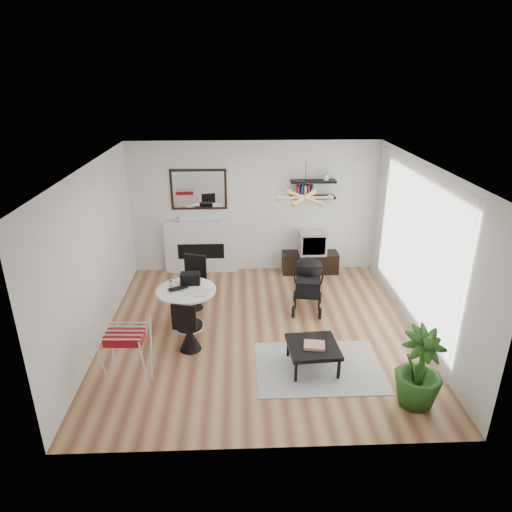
{
  "coord_description": "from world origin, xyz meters",
  "views": [
    {
      "loc": [
        -0.31,
        -6.44,
        3.98
      ],
      "look_at": [
        -0.04,
        0.4,
        1.16
      ],
      "focal_mm": 32.0,
      "sensor_mm": 36.0,
      "label": 1
    }
  ],
  "objects_px": {
    "dining_table": "(187,303)",
    "crt_tv": "(312,242)",
    "fireplace": "(201,241)",
    "potted_plant": "(419,369)",
    "tv_console": "(310,262)",
    "stroller": "(308,286)",
    "drying_rack": "(128,355)",
    "coffee_table": "(313,348)"
  },
  "relations": [
    {
      "from": "tv_console",
      "to": "dining_table",
      "type": "bearing_deg",
      "value": -137.54
    },
    {
      "from": "tv_console",
      "to": "drying_rack",
      "type": "height_order",
      "value": "drying_rack"
    },
    {
      "from": "crt_tv",
      "to": "potted_plant",
      "type": "distance_m",
      "value": 4.17
    },
    {
      "from": "drying_rack",
      "to": "coffee_table",
      "type": "height_order",
      "value": "drying_rack"
    },
    {
      "from": "drying_rack",
      "to": "stroller",
      "type": "bearing_deg",
      "value": 39.39
    },
    {
      "from": "dining_table",
      "to": "stroller",
      "type": "xyz_separation_m",
      "value": [
        2.06,
        0.59,
        -0.03
      ]
    },
    {
      "from": "fireplace",
      "to": "dining_table",
      "type": "xyz_separation_m",
      "value": [
        -0.07,
        -2.28,
        -0.22
      ]
    },
    {
      "from": "stroller",
      "to": "drying_rack",
      "type": "bearing_deg",
      "value": -133.83
    },
    {
      "from": "fireplace",
      "to": "drying_rack",
      "type": "distance_m",
      "value": 3.77
    },
    {
      "from": "tv_console",
      "to": "drying_rack",
      "type": "xyz_separation_m",
      "value": [
        -2.98,
        -3.56,
        0.23
      ]
    },
    {
      "from": "tv_console",
      "to": "crt_tv",
      "type": "xyz_separation_m",
      "value": [
        0.03,
        -0.0,
        0.45
      ]
    },
    {
      "from": "coffee_table",
      "to": "crt_tv",
      "type": "bearing_deg",
      "value": 81.61
    },
    {
      "from": "fireplace",
      "to": "crt_tv",
      "type": "xyz_separation_m",
      "value": [
        2.3,
        -0.14,
        -0.02
      ]
    },
    {
      "from": "tv_console",
      "to": "crt_tv",
      "type": "bearing_deg",
      "value": -6.59
    },
    {
      "from": "fireplace",
      "to": "tv_console",
      "type": "distance_m",
      "value": 2.32
    },
    {
      "from": "fireplace",
      "to": "coffee_table",
      "type": "relative_size",
      "value": 2.89
    },
    {
      "from": "potted_plant",
      "to": "fireplace",
      "type": "bearing_deg",
      "value": 125.28
    },
    {
      "from": "fireplace",
      "to": "crt_tv",
      "type": "height_order",
      "value": "fireplace"
    },
    {
      "from": "fireplace",
      "to": "dining_table",
      "type": "distance_m",
      "value": 2.29
    },
    {
      "from": "fireplace",
      "to": "coffee_table",
      "type": "distance_m",
      "value": 3.9
    },
    {
      "from": "potted_plant",
      "to": "tv_console",
      "type": "bearing_deg",
      "value": 100.16
    },
    {
      "from": "fireplace",
      "to": "potted_plant",
      "type": "bearing_deg",
      "value": -54.72
    },
    {
      "from": "crt_tv",
      "to": "stroller",
      "type": "bearing_deg",
      "value": -101.26
    },
    {
      "from": "stroller",
      "to": "potted_plant",
      "type": "bearing_deg",
      "value": -58.88
    },
    {
      "from": "potted_plant",
      "to": "stroller",
      "type": "bearing_deg",
      "value": 111.62
    },
    {
      "from": "tv_console",
      "to": "crt_tv",
      "type": "distance_m",
      "value": 0.45
    },
    {
      "from": "fireplace",
      "to": "crt_tv",
      "type": "bearing_deg",
      "value": -3.44
    },
    {
      "from": "stroller",
      "to": "coffee_table",
      "type": "xyz_separation_m",
      "value": [
        -0.18,
        -1.76,
        -0.11
      ]
    },
    {
      "from": "fireplace",
      "to": "stroller",
      "type": "bearing_deg",
      "value": -40.24
    },
    {
      "from": "tv_console",
      "to": "stroller",
      "type": "height_order",
      "value": "stroller"
    },
    {
      "from": "tv_console",
      "to": "stroller",
      "type": "distance_m",
      "value": 1.59
    },
    {
      "from": "tv_console",
      "to": "dining_table",
      "type": "xyz_separation_m",
      "value": [
        -2.34,
        -2.14,
        0.25
      ]
    },
    {
      "from": "tv_console",
      "to": "coffee_table",
      "type": "bearing_deg",
      "value": -97.9
    },
    {
      "from": "crt_tv",
      "to": "drying_rack",
      "type": "relative_size",
      "value": 0.64
    },
    {
      "from": "tv_console",
      "to": "coffee_table",
      "type": "height_order",
      "value": "tv_console"
    },
    {
      "from": "dining_table",
      "to": "crt_tv",
      "type": "bearing_deg",
      "value": 42.07
    },
    {
      "from": "crt_tv",
      "to": "coffee_table",
      "type": "height_order",
      "value": "crt_tv"
    },
    {
      "from": "tv_console",
      "to": "potted_plant",
      "type": "xyz_separation_m",
      "value": [
        0.74,
        -4.11,
        0.31
      ]
    },
    {
      "from": "coffee_table",
      "to": "drying_rack",
      "type": "bearing_deg",
      "value": -174.19
    },
    {
      "from": "drying_rack",
      "to": "tv_console",
      "type": "bearing_deg",
      "value": 52.77
    },
    {
      "from": "crt_tv",
      "to": "drying_rack",
      "type": "distance_m",
      "value": 4.67
    },
    {
      "from": "drying_rack",
      "to": "dining_table",
      "type": "bearing_deg",
      "value": 68.35
    }
  ]
}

